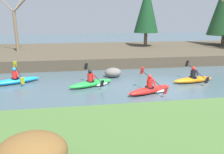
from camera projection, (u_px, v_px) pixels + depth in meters
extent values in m
plane|color=#425660|center=(158.00, 88.00, 12.36)|extent=(90.00, 90.00, 0.00)
cube|color=#4C4233|center=(121.00, 52.00, 22.47)|extent=(44.00, 11.62, 0.85)
cylinder|color=brown|center=(145.00, 39.00, 23.81)|extent=(0.36, 0.36, 1.48)
cone|color=#143D1E|center=(147.00, 8.00, 22.97)|extent=(2.61, 2.61, 5.02)
cylinder|color=#7A664C|center=(223.00, 40.00, 24.68)|extent=(0.36, 0.36, 1.15)
cylinder|color=#7A664C|center=(16.00, 31.00, 19.81)|extent=(0.28, 0.28, 3.67)
cylinder|color=#7A664C|center=(7.00, 5.00, 19.64)|extent=(1.38, 1.19, 1.25)
cylinder|color=#7A664C|center=(19.00, 6.00, 18.81)|extent=(1.45, 1.24, 1.10)
cylinder|color=#7A664C|center=(18.00, 5.00, 19.94)|extent=(0.66, 1.56, 1.38)
ellipsoid|color=brown|center=(32.00, 153.00, 4.66)|extent=(1.52, 1.27, 0.82)
ellipsoid|color=orange|center=(193.00, 80.00, 13.41)|extent=(2.76, 1.03, 0.34)
cone|color=orange|center=(210.00, 78.00, 13.78)|extent=(0.38, 0.25, 0.20)
cylinder|color=black|center=(193.00, 78.00, 13.36)|extent=(0.55, 0.55, 0.08)
cylinder|color=black|center=(193.00, 74.00, 13.30)|extent=(0.34, 0.34, 0.42)
sphere|color=red|center=(194.00, 68.00, 13.21)|extent=(0.26, 0.26, 0.23)
cylinder|color=black|center=(192.00, 71.00, 13.52)|extent=(0.13, 0.24, 0.35)
cylinder|color=black|center=(197.00, 73.00, 13.08)|extent=(0.13, 0.24, 0.35)
cylinder|color=black|center=(196.00, 71.00, 13.33)|extent=(0.35, 1.89, 0.65)
cube|color=black|center=(187.00, 63.00, 14.12)|extent=(0.22, 0.19, 0.41)
cube|color=black|center=(207.00, 80.00, 12.54)|extent=(0.22, 0.19, 0.41)
ellipsoid|color=red|center=(150.00, 90.00, 11.51)|extent=(2.73, 1.56, 0.34)
cone|color=red|center=(167.00, 86.00, 12.12)|extent=(0.40, 0.32, 0.20)
cylinder|color=black|center=(149.00, 87.00, 11.45)|extent=(0.62, 0.62, 0.08)
cylinder|color=red|center=(150.00, 83.00, 11.38)|extent=(0.39, 0.39, 0.42)
sphere|color=red|center=(150.00, 77.00, 11.30)|extent=(0.30, 0.30, 0.23)
cylinder|color=red|center=(148.00, 80.00, 11.61)|extent=(0.17, 0.24, 0.35)
cylinder|color=red|center=(154.00, 82.00, 11.21)|extent=(0.17, 0.24, 0.35)
cylinder|color=black|center=(153.00, 80.00, 11.46)|extent=(0.74, 1.79, 0.65)
cube|color=red|center=(142.00, 71.00, 12.17)|extent=(0.24, 0.22, 0.41)
cube|color=red|center=(166.00, 91.00, 10.75)|extent=(0.24, 0.22, 0.41)
ellipsoid|color=white|center=(158.00, 90.00, 11.80)|extent=(1.28, 1.06, 0.18)
ellipsoid|color=green|center=(91.00, 84.00, 12.63)|extent=(2.71, 1.66, 0.34)
cone|color=green|center=(109.00, 80.00, 13.28)|extent=(0.40, 0.33, 0.20)
cylinder|color=black|center=(90.00, 81.00, 12.56)|extent=(0.64, 0.64, 0.08)
cylinder|color=red|center=(90.00, 77.00, 12.50)|extent=(0.40, 0.40, 0.42)
sphere|color=black|center=(90.00, 72.00, 12.41)|extent=(0.30, 0.30, 0.23)
cylinder|color=red|center=(90.00, 75.00, 12.72)|extent=(0.17, 0.24, 0.35)
cylinder|color=red|center=(94.00, 76.00, 12.33)|extent=(0.17, 0.24, 0.35)
cylinder|color=black|center=(94.00, 74.00, 12.59)|extent=(0.82, 1.76, 0.65)
cube|color=black|center=(86.00, 66.00, 13.27)|extent=(0.25, 0.23, 0.41)
cube|color=black|center=(102.00, 84.00, 11.90)|extent=(0.25, 0.23, 0.41)
ellipsoid|color=white|center=(99.00, 83.00, 12.94)|extent=(1.29, 1.09, 0.18)
ellipsoid|color=#1993D6|center=(16.00, 81.00, 13.18)|extent=(2.71, 1.66, 0.34)
cone|color=#1993D6|center=(37.00, 78.00, 13.84)|extent=(0.40, 0.33, 0.20)
cylinder|color=black|center=(15.00, 79.00, 13.12)|extent=(0.64, 0.64, 0.08)
cylinder|color=red|center=(15.00, 75.00, 13.05)|extent=(0.40, 0.40, 0.42)
sphere|color=#1E89D1|center=(14.00, 69.00, 12.97)|extent=(0.30, 0.30, 0.23)
cylinder|color=red|center=(16.00, 72.00, 13.28)|extent=(0.18, 0.24, 0.35)
cylinder|color=red|center=(17.00, 74.00, 12.89)|extent=(0.18, 0.24, 0.35)
cylinder|color=black|center=(19.00, 72.00, 13.14)|extent=(0.82, 1.76, 0.65)
cube|color=yellow|center=(15.00, 64.00, 13.83)|extent=(0.25, 0.23, 0.41)
cube|color=yellow|center=(23.00, 81.00, 12.46)|extent=(0.25, 0.23, 0.41)
ellipsoid|color=slate|center=(113.00, 72.00, 14.61)|extent=(1.12, 0.88, 0.64)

